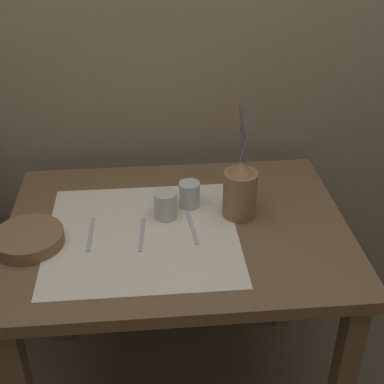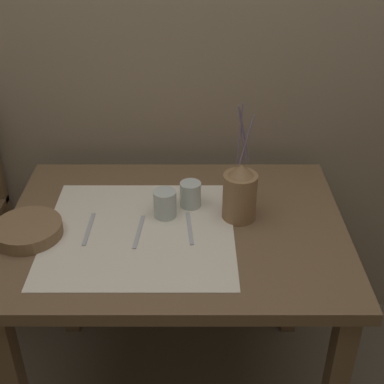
{
  "view_description": "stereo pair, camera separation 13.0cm",
  "coord_description": "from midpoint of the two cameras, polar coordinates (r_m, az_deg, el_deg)",
  "views": [
    {
      "loc": [
        -0.08,
        -1.36,
        1.75
      ],
      "look_at": [
        0.05,
        0.0,
        0.91
      ],
      "focal_mm": 50.0,
      "sensor_mm": 36.0,
      "label": 1
    },
    {
      "loc": [
        0.05,
        -1.37,
        1.75
      ],
      "look_at": [
        0.05,
        0.0,
        0.91
      ],
      "focal_mm": 50.0,
      "sensor_mm": 36.0,
      "label": 2
    }
  ],
  "objects": [
    {
      "name": "glass_tumbler_far",
      "position": [
        1.73,
        -2.41,
        -0.31
      ],
      "size": [
        0.07,
        0.07,
        0.08
      ],
      "color": "#B7C1BC",
      "rests_on": "wooden_table"
    },
    {
      "name": "knife_center",
      "position": [
        1.65,
        -2.2,
        -3.93
      ],
      "size": [
        0.03,
        0.17,
        0.0
      ],
      "color": "#A8A8AD",
      "rests_on": "wooden_table"
    },
    {
      "name": "pitcher_with_flowers",
      "position": [
        1.67,
        2.94,
        0.09
      ],
      "size": [
        0.11,
        0.11,
        0.39
      ],
      "color": "olive",
      "rests_on": "wooden_table"
    },
    {
      "name": "glass_tumbler_near",
      "position": [
        1.68,
        -5.05,
        -1.44
      ],
      "size": [
        0.07,
        0.07,
        0.09
      ],
      "color": "#B7C1BC",
      "rests_on": "wooden_table"
    },
    {
      "name": "wooden_bowl",
      "position": [
        1.67,
        -19.2,
        -4.81
      ],
      "size": [
        0.21,
        0.21,
        0.04
      ],
      "color": "brown",
      "rests_on": "wooden_table"
    },
    {
      "name": "wooden_table",
      "position": [
        1.74,
        -3.65,
        -6.75
      ],
      "size": [
        1.06,
        0.79,
        0.79
      ],
      "color": "brown",
      "rests_on": "ground_plane"
    },
    {
      "name": "linen_cloth",
      "position": [
        1.64,
        -7.56,
        -4.56
      ],
      "size": [
        0.58,
        0.55,
        0.0
      ],
      "color": "beige",
      "rests_on": "wooden_table"
    },
    {
      "name": "fork_outer",
      "position": [
        1.63,
        -7.63,
        -4.55
      ],
      "size": [
        0.03,
        0.17,
        0.0
      ],
      "color": "#A8A8AD",
      "rests_on": "wooden_table"
    },
    {
      "name": "stone_wall_back",
      "position": [
        1.95,
        -4.74,
        15.17
      ],
      "size": [
        7.0,
        0.06,
        2.4
      ],
      "color": "gray",
      "rests_on": "ground_plane"
    },
    {
      "name": "fork_inner",
      "position": [
        1.66,
        -12.97,
        -4.47
      ],
      "size": [
        0.02,
        0.17,
        0.0
      ],
      "color": "#A8A8AD",
      "rests_on": "wooden_table"
    }
  ]
}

